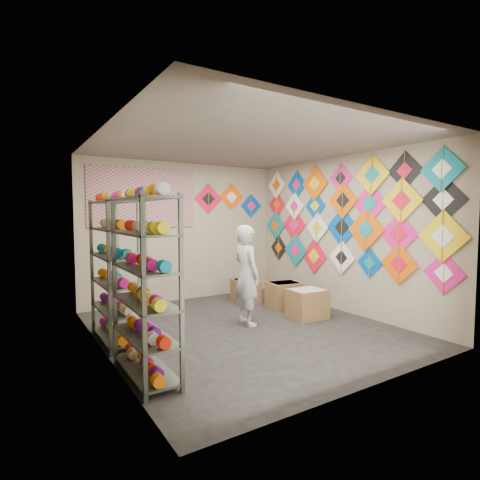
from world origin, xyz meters
TOP-DOWN VIEW (x-y plane):
  - ground at (0.00, 0.00)m, footprint 4.50×4.50m
  - room_walls at (0.00, 0.00)m, footprint 4.50×4.50m
  - shelf_rack_front at (-1.78, -0.85)m, footprint 0.40×1.10m
  - shelf_rack_back at (-1.78, 0.45)m, footprint 0.40×1.10m
  - string_spools at (-1.78, -0.20)m, footprint 0.12×2.36m
  - kite_wall_display at (1.98, -0.06)m, footprint 0.06×4.33m
  - back_wall_kites at (1.02, 2.24)m, footprint 1.63×0.02m
  - poster at (-0.80, 2.23)m, footprint 2.00×0.01m
  - shopkeeper at (0.13, 0.16)m, footprint 0.57×0.38m
  - carton_a at (1.16, -0.07)m, footprint 0.60×0.51m
  - carton_b at (1.28, 0.66)m, footprint 0.63×0.55m
  - carton_c at (0.92, 1.39)m, footprint 0.52×0.56m

SIDE VIEW (x-z plane):
  - ground at x=0.00m, z-range 0.00..0.00m
  - carton_c at x=0.92m, z-range 0.00..0.44m
  - carton_b at x=1.28m, z-range 0.00..0.46m
  - carton_a at x=1.16m, z-range 0.00..0.47m
  - shopkeeper at x=0.13m, z-range 0.00..1.54m
  - shelf_rack_front at x=-1.78m, z-range 0.00..1.90m
  - shelf_rack_back at x=-1.78m, z-range 0.00..1.90m
  - string_spools at x=-1.78m, z-range 0.99..1.11m
  - kite_wall_display at x=1.98m, z-range 0.59..2.68m
  - room_walls at x=0.00m, z-range -0.61..3.89m
  - back_wall_kites at x=1.02m, z-range 1.62..2.36m
  - poster at x=-0.80m, z-range 1.45..2.55m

